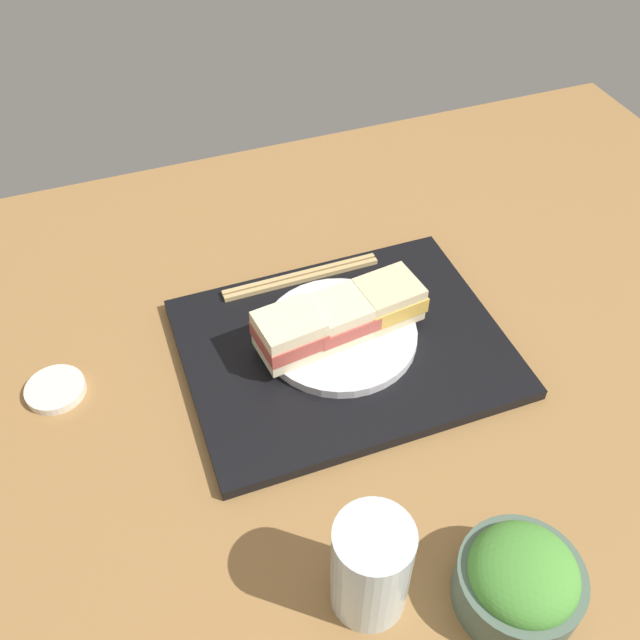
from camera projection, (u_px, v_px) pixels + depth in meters
ground_plane at (363, 358)px, 90.42cm from camera, size 140.00×100.00×3.00cm
serving_tray at (344, 347)px, 88.70cm from camera, size 39.75×30.83×1.53cm
sandwich_plate at (340, 334)px, 88.38cm from camera, size 19.58×19.58×1.26cm
sandwich_near at (388, 299)px, 88.36cm from camera, size 8.67×7.58×4.93cm
sandwich_middle at (340, 317)px, 86.17cm from camera, size 8.78×7.70×4.87cm
sandwich_far at (289, 335)px, 83.74cm from camera, size 8.35×7.60×5.48cm
salad_bowl at (520, 580)px, 64.73cm from camera, size 11.93×11.93×7.86cm
chopsticks_pair at (301, 277)px, 96.24cm from camera, size 22.19×1.87×0.70cm
drinking_glass at (371, 567)px, 63.04cm from camera, size 7.33×7.33×12.23cm
small_sauce_dish at (56, 390)px, 84.25cm from camera, size 7.13×7.13×1.09cm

